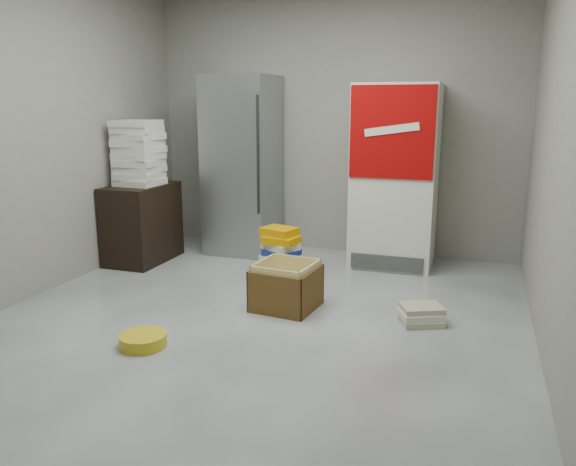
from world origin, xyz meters
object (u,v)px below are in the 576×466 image
at_px(steel_fridge, 243,166).
at_px(cardboard_box, 286,289).
at_px(coke_cooler, 395,176).
at_px(phonebook_stack_main, 280,252).
at_px(wood_shelf, 142,223).

height_order(steel_fridge, cardboard_box, steel_fridge).
height_order(steel_fridge, coke_cooler, steel_fridge).
distance_m(steel_fridge, cardboard_box, 2.04).
relative_size(phonebook_stack_main, cardboard_box, 0.89).
distance_m(coke_cooler, cardboard_box, 1.84).
relative_size(coke_cooler, cardboard_box, 3.48).
bearing_deg(cardboard_box, phonebook_stack_main, 118.79).
bearing_deg(phonebook_stack_main, steel_fridge, 152.30).
distance_m(steel_fridge, coke_cooler, 1.65).
bearing_deg(coke_cooler, phonebook_stack_main, -142.56).
distance_m(coke_cooler, phonebook_stack_main, 1.38).
bearing_deg(phonebook_stack_main, cardboard_box, -48.27).
height_order(steel_fridge, phonebook_stack_main, steel_fridge).
xyz_separation_m(wood_shelf, phonebook_stack_main, (1.52, -0.01, -0.17)).
distance_m(coke_cooler, wood_shelf, 2.63).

